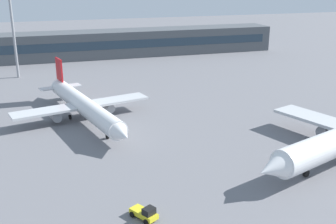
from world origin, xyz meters
TOP-DOWN VIEW (x-y plane):
  - ground_plane at (0.00, 40.00)m, footprint 400.00×400.00m
  - terminal_building at (0.00, 113.72)m, footprint 116.18×12.13m
  - airplane_mid at (-17.75, 48.56)m, footprint 27.95×39.45m
  - baggage_tug_yellow at (-14.97, 10.93)m, footprint 3.12×3.87m
  - floodlight_tower_west at (-31.53, 90.61)m, footprint 3.20×0.80m

SIDE VIEW (x-z plane):
  - ground_plane at x=0.00m, z-range 0.00..0.00m
  - baggage_tug_yellow at x=-14.97m, z-range -0.08..1.67m
  - airplane_mid at x=-17.75m, z-range -1.93..7.95m
  - terminal_building at x=0.00m, z-range 0.00..9.00m
  - floodlight_tower_west at x=-31.53m, z-range 2.08..31.97m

